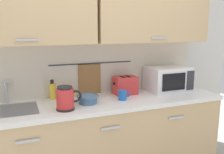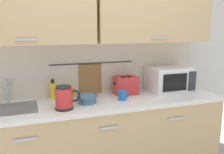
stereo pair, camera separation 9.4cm
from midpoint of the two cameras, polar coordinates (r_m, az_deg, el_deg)
counter_unit at (r=2.57m, az=-2.14°, el=-15.03°), size 2.53×0.64×0.90m
back_wall_assembly at (r=2.53m, az=-3.66°, el=9.61°), size 3.70×0.41×2.50m
sink_faucet at (r=2.50m, az=-22.18°, el=-2.34°), size 0.09×0.17×0.22m
microwave at (r=2.83m, az=14.03°, el=-0.48°), size 0.46×0.35×0.27m
electric_kettle at (r=2.17m, az=-9.75°, el=-4.79°), size 0.23×0.16×0.21m
dish_soap_bottle at (r=2.52m, az=-12.49°, el=-2.99°), size 0.06×0.06×0.20m
mug_near_sink at (r=2.52m, az=-8.55°, el=-3.76°), size 0.12×0.08×0.09m
mixing_bowl at (r=2.33m, az=-4.60°, el=-4.97°), size 0.21×0.21×0.08m
toaster at (r=2.63m, az=4.22°, el=-1.93°), size 0.26×0.17×0.19m
mug_by_kettle at (r=2.42m, az=3.59°, el=-4.26°), size 0.12×0.08×0.09m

